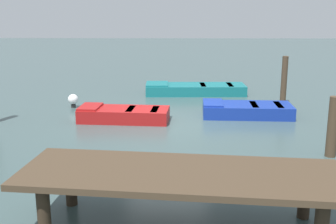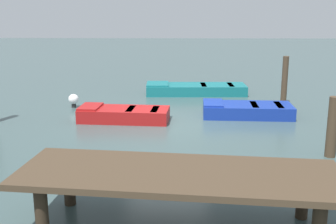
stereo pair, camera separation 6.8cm
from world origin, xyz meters
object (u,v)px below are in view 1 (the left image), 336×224
(dock_segment, at_px, (181,178))
(rowboat_teal, at_px, (194,89))
(rowboat_red, at_px, (123,114))
(marker_buoy, at_px, (73,100))
(rowboat_blue, at_px, (246,110))
(mooring_piling_near_right, at_px, (284,81))
(mooring_piling_mid_left, at_px, (333,127))

(dock_segment, bearing_deg, rowboat_teal, -87.77)
(dock_segment, relative_size, rowboat_teal, 1.26)
(rowboat_red, xyz_separation_m, marker_buoy, (2.00, -1.80, 0.07))
(rowboat_red, relative_size, marker_buoy, 5.88)
(rowboat_red, height_order, rowboat_blue, same)
(dock_segment, distance_m, rowboat_red, 6.80)
(dock_segment, relative_size, rowboat_blue, 1.77)
(mooring_piling_near_right, xyz_separation_m, marker_buoy, (7.51, 0.55, -0.60))
(dock_segment, xyz_separation_m, mooring_piling_near_right, (-3.80, -8.90, 0.05))
(rowboat_teal, bearing_deg, marker_buoy, 28.32)
(rowboat_teal, distance_m, mooring_piling_mid_left, 8.02)
(rowboat_teal, distance_m, marker_buoy, 5.06)
(dock_segment, relative_size, mooring_piling_near_right, 2.89)
(mooring_piling_near_right, bearing_deg, rowboat_red, 23.09)
(dock_segment, xyz_separation_m, mooring_piling_mid_left, (-3.57, -3.40, -0.11))
(rowboat_blue, bearing_deg, mooring_piling_mid_left, 112.17)
(rowboat_red, bearing_deg, dock_segment, 108.87)
(dock_segment, height_order, rowboat_blue, dock_segment)
(rowboat_blue, bearing_deg, marker_buoy, -8.14)
(rowboat_red, bearing_deg, rowboat_teal, -114.70)
(rowboat_teal, height_order, mooring_piling_near_right, mooring_piling_near_right)
(rowboat_blue, xyz_separation_m, marker_buoy, (5.91, -1.13, 0.07))
(rowboat_red, distance_m, mooring_piling_near_right, 6.03)
(mooring_piling_mid_left, bearing_deg, rowboat_blue, -70.47)
(dock_segment, relative_size, marker_buoy, 10.67)
(rowboat_red, distance_m, rowboat_blue, 3.97)
(dock_segment, relative_size, mooring_piling_mid_left, 3.57)
(dock_segment, distance_m, rowboat_blue, 7.58)
(mooring_piling_near_right, bearing_deg, mooring_piling_mid_left, 87.54)
(mooring_piling_near_right, bearing_deg, rowboat_teal, -32.25)
(rowboat_red, height_order, mooring_piling_near_right, mooring_piling_near_right)
(dock_segment, bearing_deg, rowboat_red, -69.58)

